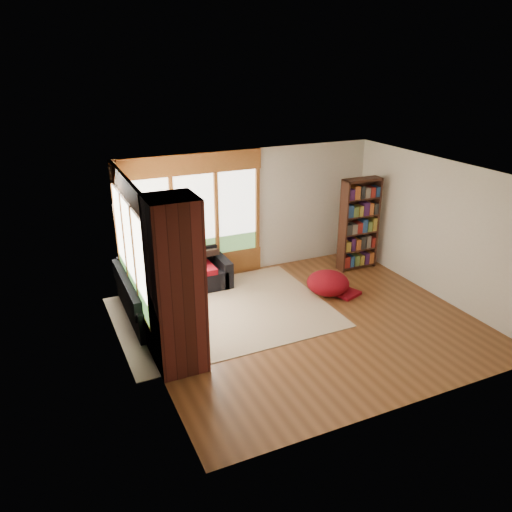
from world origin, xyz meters
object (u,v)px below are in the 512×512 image
object	(u,v)px
area_rug	(223,312)
bookshelf	(359,224)
brick_chimney	(176,286)
sectional_sofa	(172,287)
dog_tan	(180,257)
dog_brindle	(164,283)
pouf	(328,282)

from	to	relation	value
area_rug	bookshelf	bearing A→B (deg)	12.13
brick_chimney	bookshelf	bearing A→B (deg)	23.71
sectional_sofa	bookshelf	distance (m)	4.15
brick_chimney	sectional_sofa	xyz separation A→B (m)	(0.45, 2.05, -1.00)
brick_chimney	sectional_sofa	bearing A→B (deg)	77.71
brick_chimney	dog_tan	bearing A→B (deg)	73.12
dog_tan	dog_brindle	xyz separation A→B (m)	(-0.54, -0.87, -0.07)
dog_tan	brick_chimney	bearing A→B (deg)	-133.36
bookshelf	dog_tan	size ratio (longest dim) A/B	1.80
sectional_sofa	area_rug	world-z (taller)	sectional_sofa
pouf	dog_tan	size ratio (longest dim) A/B	0.75
pouf	dog_tan	world-z (taller)	dog_tan
sectional_sofa	dog_tan	size ratio (longest dim) A/B	2.01
bookshelf	area_rug	bearing A→B (deg)	-167.87
brick_chimney	dog_tan	xyz separation A→B (m)	(0.68, 2.24, -0.49)
area_rug	dog_tan	distance (m)	1.35
dog_brindle	sectional_sofa	bearing A→B (deg)	-47.80
brick_chimney	dog_tan	distance (m)	2.39
pouf	dog_brindle	size ratio (longest dim) A/B	1.02
area_rug	dog_brindle	size ratio (longest dim) A/B	4.68
brick_chimney	dog_tan	world-z (taller)	brick_chimney
brick_chimney	area_rug	bearing A→B (deg)	47.58
sectional_sofa	dog_brindle	xyz separation A→B (m)	(-0.30, -0.67, 0.43)
pouf	dog_tan	distance (m)	2.89
brick_chimney	dog_brindle	size ratio (longest dim) A/B	3.23
sectional_sofa	dog_brindle	size ratio (longest dim) A/B	2.73
area_rug	dog_brindle	xyz separation A→B (m)	(-1.01, 0.11, 0.73)
pouf	bookshelf	bearing A→B (deg)	33.89
brick_chimney	area_rug	distance (m)	2.15
brick_chimney	area_rug	world-z (taller)	brick_chimney
bookshelf	pouf	xyz separation A→B (m)	(-1.25, -0.84, -0.75)
brick_chimney	pouf	world-z (taller)	brick_chimney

